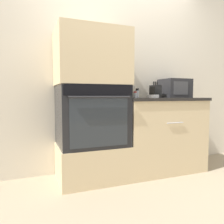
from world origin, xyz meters
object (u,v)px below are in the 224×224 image
bowl (153,96)px  condiment_jar_far (128,94)px  wall_oven (92,115)px  knife_block (155,91)px  condiment_jar_near (135,95)px  microwave (175,88)px  condiment_jar_mid (137,93)px

bowl → condiment_jar_far: bearing=129.7°
wall_oven → knife_block: size_ratio=3.56×
bowl → knife_block: bearing=52.6°
condiment_jar_near → microwave: bearing=14.8°
wall_oven → bowl: 0.77m
microwave → condiment_jar_far: bearing=178.1°
condiment_jar_near → wall_oven: bearing=171.8°
condiment_jar_mid → condiment_jar_far: size_ratio=1.12×
microwave → condiment_jar_mid: bearing=-170.9°
wall_oven → bowl: size_ratio=5.48×
bowl → condiment_jar_near: 0.22m
bowl → condiment_jar_mid: (-0.14, 0.14, 0.04)m
condiment_jar_far → microwave: bearing=-1.9°
bowl → wall_oven: bearing=170.3°
condiment_jar_mid → bowl: bearing=-43.5°
microwave → bowl: 0.55m
wall_oven → condiment_jar_mid: 0.63m
microwave → knife_block: 0.32m
knife_block → condiment_jar_far: 0.38m
microwave → knife_block: (-0.32, -0.02, -0.04)m
knife_block → condiment_jar_mid: bearing=-165.5°
condiment_jar_mid → condiment_jar_near: bearing=-131.2°
condiment_jar_near → condiment_jar_far: 0.21m
microwave → bowl: microwave is taller
wall_oven → condiment_jar_near: 0.56m
condiment_jar_near → condiment_jar_mid: condiment_jar_mid is taller
microwave → condiment_jar_far: microwave is taller
wall_oven → condiment_jar_mid: (0.58, 0.01, 0.25)m
knife_block → condiment_jar_near: knife_block is taller
knife_block → condiment_jar_near: (-0.38, -0.16, -0.05)m
microwave → condiment_jar_mid: microwave is taller
condiment_jar_far → wall_oven: bearing=-165.3°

